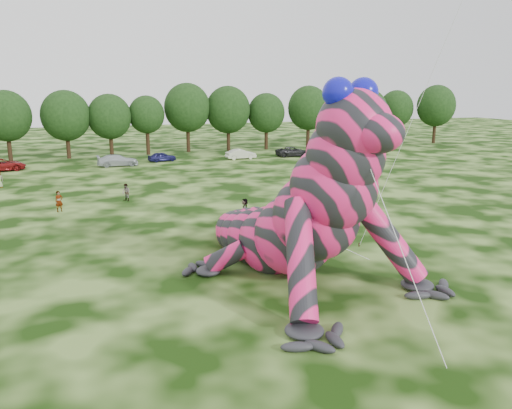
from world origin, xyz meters
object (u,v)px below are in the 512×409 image
object	(u,v)px
tree_17	(436,114)
car_3	(118,160)
tree_7	(66,125)
tree_14	(338,118)
tree_12	(266,121)
spectator_0	(59,201)
tree_9	(147,125)
car_4	(162,157)
tree_10	(188,118)
tree_15	(367,117)
tree_6	(7,126)
tree_16	(396,117)
tree_11	(228,119)
tree_13	(308,117)
tree_8	(110,125)
car_7	(327,151)
car_2	(2,165)
spectator_5	(245,209)
car_6	(293,152)
car_5	(241,154)
inflatable_gecko	(276,178)
spectator_1	(126,192)

from	to	relation	value
tree_17	car_3	bearing A→B (deg)	-170.28
tree_7	tree_14	size ratio (longest dim) A/B	1.01
tree_12	spectator_0	bearing A→B (deg)	-131.76
tree_9	car_4	size ratio (longest dim) A/B	2.31
tree_10	tree_15	size ratio (longest dim) A/B	1.09
tree_17	car_3	world-z (taller)	tree_17
tree_6	tree_9	world-z (taller)	tree_6
tree_16	tree_11	bearing A→B (deg)	-177.87
tree_13	tree_8	bearing A→B (deg)	-179.74
tree_8	tree_14	distance (m)	37.72
tree_10	tree_12	bearing A→B (deg)	-3.80
tree_8	spectator_0	world-z (taller)	tree_8
car_7	tree_7	bearing A→B (deg)	69.48
tree_13	tree_15	world-z (taller)	tree_13
tree_8	car_2	xyz separation A→B (m)	(-13.27, -9.24, -3.74)
spectator_5	tree_9	bearing A→B (deg)	-153.99
tree_6	spectator_0	distance (m)	33.93
tree_16	car_6	xyz separation A→B (m)	(-24.81, -11.00, -4.00)
tree_11	car_5	bearing A→B (deg)	-96.50
tree_11	tree_14	world-z (taller)	tree_11
tree_14	spectator_0	world-z (taller)	tree_14
car_5	car_6	size ratio (longest dim) A/B	0.85
car_4	tree_7	bearing A→B (deg)	47.36
tree_9	car_5	distance (m)	15.25
tree_14	tree_16	bearing A→B (deg)	3.10
inflatable_gecko	tree_12	xyz separation A→B (m)	(18.81, 51.98, -0.60)
car_6	spectator_5	bearing A→B (deg)	150.62
inflatable_gecko	tree_16	bearing A→B (deg)	31.37
car_4	spectator_5	distance (m)	32.78
tree_9	tree_13	distance (m)	26.08
tree_11	car_2	world-z (taller)	tree_11
tree_7	spectator_1	bearing A→B (deg)	-80.48
tree_6	car_7	bearing A→B (deg)	-11.93
inflatable_gecko	tree_8	distance (m)	51.52
tree_9	car_7	size ratio (longest dim) A/B	1.91
tree_8	tree_6	bearing A→B (deg)	-178.71
tree_9	tree_14	world-z (taller)	tree_14
tree_8	tree_11	world-z (taller)	tree_11
car_2	car_5	bearing A→B (deg)	-99.32
tree_15	tree_11	bearing A→B (deg)	179.02
tree_6	tree_8	size ratio (longest dim) A/B	1.06
tree_7	car_3	bearing A→B (deg)	-58.49
car_3	car_4	bearing A→B (deg)	-71.26
tree_7	tree_10	size ratio (longest dim) A/B	0.90
tree_11	inflatable_gecko	bearing A→B (deg)	-103.49
inflatable_gecko	car_2	world-z (taller)	inflatable_gecko
inflatable_gecko	tree_7	distance (m)	52.28
car_5	tree_8	bearing A→B (deg)	58.36
tree_7	tree_10	bearing A→B (deg)	5.80
tree_6	tree_14	size ratio (longest dim) A/B	1.01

